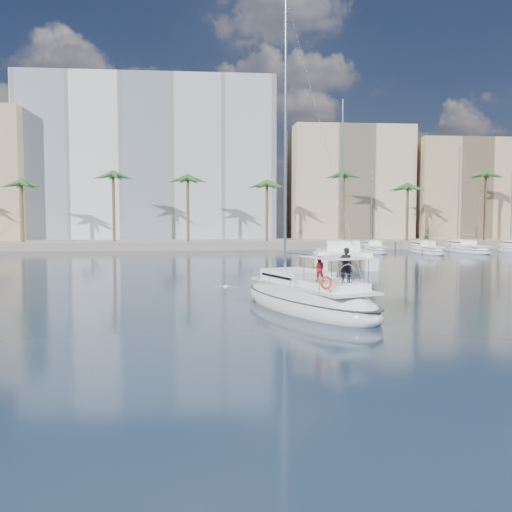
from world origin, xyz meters
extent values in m
plane|color=black|center=(0.00, 0.00, 0.00)|extent=(160.00, 160.00, 0.00)
cube|color=gray|center=(0.00, 61.00, 0.60)|extent=(120.00, 14.00, 1.20)
cube|color=silver|center=(-12.00, 73.00, 14.00)|extent=(42.00, 16.00, 28.00)
cube|color=tan|center=(22.00, 70.00, 10.00)|extent=(20.00, 14.00, 20.00)
cube|color=tan|center=(42.00, 68.00, 9.00)|extent=(18.00, 12.00, 18.00)
cylinder|color=brown|center=(0.00, 57.00, 5.25)|extent=(0.44, 0.44, 10.50)
sphere|color=#255720|center=(0.00, 57.00, 10.50)|extent=(3.60, 3.60, 3.60)
cylinder|color=brown|center=(34.00, 57.00, 5.25)|extent=(0.44, 0.44, 10.50)
sphere|color=#255720|center=(34.00, 57.00, 10.50)|extent=(3.60, 3.60, 3.60)
ellipsoid|color=silver|center=(2.24, 1.45, 0.37)|extent=(7.67, 12.59, 2.49)
ellipsoid|color=black|center=(2.24, 1.45, 0.72)|extent=(7.74, 12.71, 0.18)
cube|color=silver|center=(2.32, 1.24, 1.31)|extent=(5.61, 9.39, 0.12)
cube|color=white|center=(1.85, 2.54, 1.67)|extent=(3.75, 4.56, 0.60)
cube|color=black|center=(1.85, 2.54, 1.69)|extent=(3.61, 4.14, 0.14)
cylinder|color=#B7BABF|center=(1.38, 3.84, 9.24)|extent=(0.15, 0.15, 15.74)
cylinder|color=#B7BABF|center=(2.20, 1.56, 2.87)|extent=(1.75, 4.60, 0.11)
cube|color=white|center=(3.10, -0.94, 1.55)|extent=(3.16, 3.60, 0.36)
cube|color=silver|center=(3.14, -1.04, 2.92)|extent=(3.16, 3.60, 0.04)
torus|color=silver|center=(3.49, -2.02, 2.22)|extent=(0.92, 0.38, 0.96)
torus|color=red|center=(2.27, -2.95, 1.92)|extent=(0.66, 0.40, 0.64)
imported|color=black|center=(3.53, -1.54, 2.59)|extent=(0.64, 0.43, 1.71)
imported|color=maroon|center=(2.37, -0.75, 2.36)|extent=(0.67, 0.56, 1.26)
cube|color=silver|center=(8.49, 27.97, 0.55)|extent=(3.26, 11.48, 1.10)
cube|color=silver|center=(12.94, 27.15, 0.55)|extent=(3.26, 11.48, 1.10)
cube|color=white|center=(10.61, 26.99, 1.30)|extent=(6.18, 7.12, 0.50)
cube|color=white|center=(10.72, 27.56, 2.00)|extent=(3.72, 3.95, 1.00)
cube|color=black|center=(10.72, 27.56, 2.05)|extent=(3.66, 3.50, 0.18)
cylinder|color=#B7BABF|center=(11.03, 29.25, 9.13)|extent=(0.18, 0.18, 15.26)
ellipsoid|color=silver|center=(-2.07, 2.67, 1.08)|extent=(0.24, 0.47, 0.22)
sphere|color=silver|center=(-2.07, 2.90, 1.10)|extent=(0.12, 0.12, 0.12)
cube|color=gray|center=(-2.40, 2.67, 1.11)|extent=(0.54, 0.19, 0.13)
cube|color=gray|center=(-1.74, 2.67, 1.11)|extent=(0.54, 0.19, 0.13)
camera|label=1|loc=(-3.39, -28.25, 4.94)|focal=40.00mm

